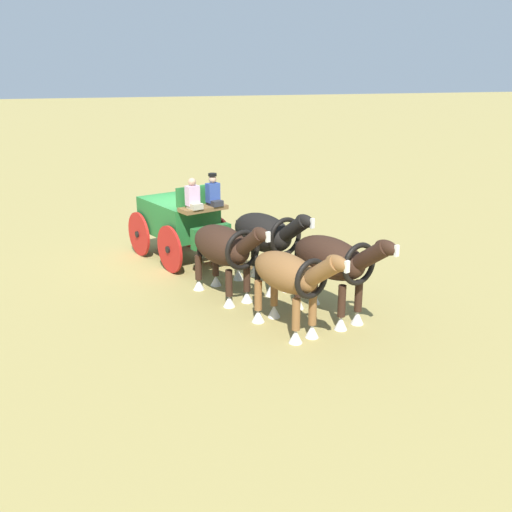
{
  "coord_description": "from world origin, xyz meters",
  "views": [
    {
      "loc": [
        17.52,
        -3.25,
        5.68
      ],
      "look_at": [
        4.13,
        1.16,
        1.2
      ],
      "focal_mm": 41.54,
      "sensor_mm": 36.0,
      "label": 1
    }
  ],
  "objects_px": {
    "show_wagon": "(181,220)",
    "draft_horse_lead_near": "(333,261)",
    "draft_horse_rear_off": "(224,248)",
    "draft_horse_lead_off": "(289,277)",
    "draft_horse_rear_near": "(265,235)"
  },
  "relations": [
    {
      "from": "draft_horse_rear_near",
      "to": "draft_horse_lead_off",
      "type": "height_order",
      "value": "draft_horse_rear_near"
    },
    {
      "from": "draft_horse_rear_near",
      "to": "draft_horse_lead_off",
      "type": "bearing_deg",
      "value": -8.62
    },
    {
      "from": "show_wagon",
      "to": "draft_horse_lead_off",
      "type": "relative_size",
      "value": 1.92
    },
    {
      "from": "draft_horse_lead_near",
      "to": "draft_horse_lead_off",
      "type": "height_order",
      "value": "draft_horse_lead_near"
    },
    {
      "from": "show_wagon",
      "to": "draft_horse_lead_off",
      "type": "height_order",
      "value": "show_wagon"
    },
    {
      "from": "draft_horse_rear_off",
      "to": "draft_horse_lead_near",
      "type": "xyz_separation_m",
      "value": [
        2.08,
        2.03,
        0.08
      ]
    },
    {
      "from": "draft_horse_lead_near",
      "to": "draft_horse_lead_off",
      "type": "xyz_separation_m",
      "value": [
        0.41,
        -1.23,
        -0.1
      ]
    },
    {
      "from": "show_wagon",
      "to": "draft_horse_rear_near",
      "type": "height_order",
      "value": "show_wagon"
    },
    {
      "from": "draft_horse_lead_off",
      "to": "draft_horse_lead_near",
      "type": "bearing_deg",
      "value": 108.61
    },
    {
      "from": "show_wagon",
      "to": "draft_horse_lead_near",
      "type": "bearing_deg",
      "value": 23.85
    },
    {
      "from": "draft_horse_rear_near",
      "to": "draft_horse_lead_off",
      "type": "xyz_separation_m",
      "value": [
        2.9,
        -0.44,
        -0.13
      ]
    },
    {
      "from": "show_wagon",
      "to": "draft_horse_lead_off",
      "type": "xyz_separation_m",
      "value": [
        5.98,
        1.23,
        0.04
      ]
    },
    {
      "from": "draft_horse_rear_near",
      "to": "draft_horse_rear_off",
      "type": "height_order",
      "value": "draft_horse_rear_near"
    },
    {
      "from": "draft_horse_rear_off",
      "to": "draft_horse_lead_off",
      "type": "height_order",
      "value": "draft_horse_rear_off"
    },
    {
      "from": "draft_horse_rear_off",
      "to": "draft_horse_lead_near",
      "type": "distance_m",
      "value": 2.91
    }
  ]
}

